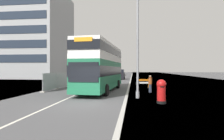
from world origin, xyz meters
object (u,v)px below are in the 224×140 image
Objects in this scene: red_pillar_postbox at (161,90)px; car_receding_mid at (120,75)px; double_decker_bus at (101,67)px; lamppost_foreground at (138,49)px; roadworks_barrier at (143,83)px; pedestrian_at_kerb at (150,84)px; car_oncoming_near at (101,76)px.

red_pillar_postbox is 0.39× the size of car_receding_mid.
car_receding_mid is (0.40, 23.08, -1.50)m from double_decker_bus.
lamppost_foreground is 5.11× the size of roadworks_barrier.
double_decker_bus is 7.13× the size of roadworks_barrier.
double_decker_bus is 23.14m from car_receding_mid.
roadworks_barrier is 0.96× the size of pedestrian_at_kerb.
car_oncoming_near reaches higher than pedestrian_at_kerb.
car_oncoming_near is at bearing 107.55° from lamppost_foreground.
double_decker_bus reaches higher than red_pillar_postbox.
car_oncoming_near is at bearing 100.02° from double_decker_bus.
red_pillar_postbox is at bearing -70.51° from car_oncoming_near.
car_receding_mid is at bearing 99.13° from red_pillar_postbox.
red_pillar_postbox is at bearing -54.13° from lamppost_foreground.
double_decker_bus reaches higher than roadworks_barrier.
lamppost_foreground is 2.08× the size of car_oncoming_near.
red_pillar_postbox is (1.51, -2.09, -3.01)m from lamppost_foreground.
car_oncoming_near is at bearing -114.78° from car_receding_mid.
pedestrian_at_kerb is (4.95, -0.59, -1.72)m from double_decker_bus.
lamppost_foreground is (3.64, -4.43, 1.33)m from double_decker_bus.
roadworks_barrier is at bearing 97.33° from pedestrian_at_kerb.
car_receding_mid is (3.24, 7.01, -0.01)m from car_oncoming_near.
roadworks_barrier is at bearing -60.06° from car_oncoming_near.
double_decker_bus is 1.39× the size of lamppost_foreground.
roadworks_barrier is (4.43, 3.44, -1.90)m from double_decker_bus.
double_decker_bus is 8.48m from red_pillar_postbox.
car_receding_mid is at bearing 100.90° from pedestrian_at_kerb.
red_pillar_postbox reaches higher than roadworks_barrier.
car_receding_mid is 24.11m from pedestrian_at_kerb.
double_decker_bus is at bearing -90.98° from car_receding_mid.
car_receding_mid is at bearing 89.02° from double_decker_bus.
pedestrian_at_kerb is at bearing -6.83° from double_decker_bus.
pedestrian_at_kerb is at bearing -79.10° from car_receding_mid.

